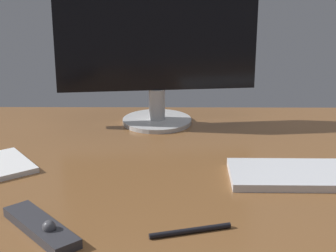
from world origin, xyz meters
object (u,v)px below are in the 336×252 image
monitor (157,40)px  media_remote (41,227)px  notepad (4,164)px  pen (190,231)px  keyboard (332,175)px

monitor → media_remote: (-17.79, -57.90, -21.10)cm
notepad → pen: bearing=-35.8°
monitor → pen: (6.87, -58.13, -21.55)cm
monitor → keyboard: 55.18cm
keyboard → media_remote: media_remote is taller
monitor → media_remote: bearing=-113.4°
monitor → notepad: bearing=-143.0°
keyboard → notepad: size_ratio=2.85×
notepad → keyboard: bearing=-4.8°
notepad → pen: notepad is taller
notepad → pen: size_ratio=1.04×
notepad → media_remote: bearing=-62.9°
keyboard → pen: (-29.37, -22.33, -0.33)cm
monitor → pen: monitor is taller
pen → notepad: bearing=128.2°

